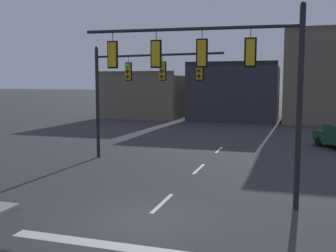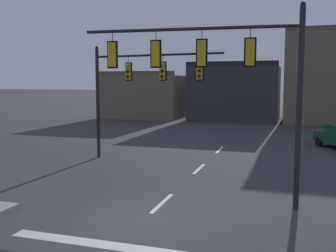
% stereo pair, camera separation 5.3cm
% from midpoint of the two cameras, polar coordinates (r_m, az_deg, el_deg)
% --- Properties ---
extents(ground_plane, '(400.00, 400.00, 0.00)m').
position_cam_midpoint_polar(ground_plane, '(12.92, -3.64, -13.69)').
color(ground_plane, '#353538').
extents(stop_bar_paint, '(6.40, 0.50, 0.01)m').
position_cam_midpoint_polar(stop_bar_paint, '(11.21, -7.50, -16.94)').
color(stop_bar_paint, silver).
rests_on(stop_bar_paint, ground).
extents(lane_centreline, '(0.16, 26.40, 0.01)m').
position_cam_midpoint_polar(lane_centreline, '(14.70, -0.77, -11.15)').
color(lane_centreline, silver).
rests_on(lane_centreline, ground).
extents(signal_mast_near_side, '(7.84, 0.73, 7.10)m').
position_cam_midpoint_polar(signal_mast_near_side, '(14.10, 7.85, 8.25)').
color(signal_mast_near_side, black).
rests_on(signal_mast_near_side, ground).
extents(signal_mast_far_side, '(7.64, 1.10, 6.50)m').
position_cam_midpoint_polar(signal_mast_far_side, '(21.92, -4.72, 6.50)').
color(signal_mast_far_side, black).
rests_on(signal_mast_far_side, ground).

